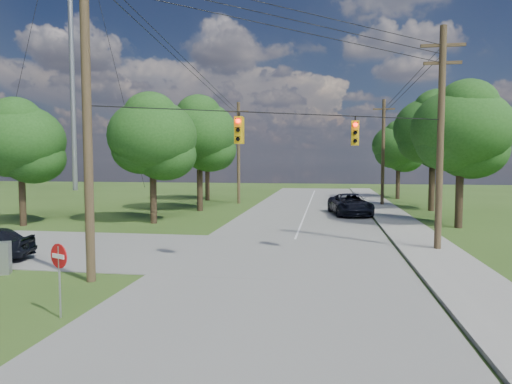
% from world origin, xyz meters
% --- Properties ---
extents(ground, '(140.00, 140.00, 0.00)m').
position_xyz_m(ground, '(0.00, 0.00, 0.00)').
color(ground, '#34511B').
rests_on(ground, ground).
extents(main_road, '(10.00, 100.00, 0.03)m').
position_xyz_m(main_road, '(2.00, 5.00, 0.01)').
color(main_road, gray).
rests_on(main_road, ground).
extents(sidewalk_east, '(2.60, 100.00, 0.12)m').
position_xyz_m(sidewalk_east, '(8.70, 5.00, 0.06)').
color(sidewalk_east, gray).
rests_on(sidewalk_east, ground).
extents(pole_sw, '(2.00, 0.32, 12.00)m').
position_xyz_m(pole_sw, '(-4.60, 0.40, 6.23)').
color(pole_sw, '#4F3E29').
rests_on(pole_sw, ground).
extents(pole_ne, '(2.00, 0.32, 10.50)m').
position_xyz_m(pole_ne, '(8.90, 8.00, 5.47)').
color(pole_ne, '#4F3E29').
rests_on(pole_ne, ground).
extents(pole_north_e, '(2.00, 0.32, 10.00)m').
position_xyz_m(pole_north_e, '(8.90, 30.00, 5.13)').
color(pole_north_e, '#4F3E29').
rests_on(pole_north_e, ground).
extents(pole_north_w, '(2.00, 0.32, 10.00)m').
position_xyz_m(pole_north_w, '(-5.00, 30.00, 5.13)').
color(pole_north_w, '#4F3E29').
rests_on(pole_north_w, ground).
extents(power_lines, '(13.93, 29.62, 4.93)m').
position_xyz_m(power_lines, '(1.50, 11.54, 9.15)').
color(power_lines, black).
rests_on(power_lines, ground).
extents(traffic_signals, '(4.91, 3.27, 1.05)m').
position_xyz_m(traffic_signals, '(2.55, 4.43, 5.50)').
color(traffic_signals, '#E7B10D').
rests_on(traffic_signals, ground).
extents(radio_mast, '(0.70, 0.70, 45.00)m').
position_xyz_m(radio_mast, '(-32.00, 46.00, 22.50)').
color(radio_mast, gray).
rests_on(radio_mast, ground).
extents(tree_w_near, '(6.00, 6.00, 8.40)m').
position_xyz_m(tree_w_near, '(-8.00, 15.00, 5.92)').
color(tree_w_near, '#3E2F1F').
rests_on(tree_w_near, ground).
extents(tree_w_mid, '(6.40, 6.40, 9.22)m').
position_xyz_m(tree_w_mid, '(-7.00, 23.00, 6.58)').
color(tree_w_mid, '#3E2F1F').
rests_on(tree_w_mid, ground).
extents(tree_w_far, '(6.00, 6.00, 8.73)m').
position_xyz_m(tree_w_far, '(-9.00, 33.00, 6.25)').
color(tree_w_far, '#3E2F1F').
rests_on(tree_w_far, ground).
extents(tree_e_near, '(6.20, 6.20, 8.81)m').
position_xyz_m(tree_e_near, '(12.00, 16.00, 6.25)').
color(tree_e_near, '#3E2F1F').
rests_on(tree_e_near, ground).
extents(tree_e_mid, '(6.60, 6.60, 9.64)m').
position_xyz_m(tree_e_mid, '(12.50, 26.00, 6.91)').
color(tree_e_mid, '#3E2F1F').
rests_on(tree_e_mid, ground).
extents(tree_e_far, '(5.80, 5.80, 8.32)m').
position_xyz_m(tree_e_far, '(11.50, 38.00, 5.92)').
color(tree_e_far, '#3E2F1F').
rests_on(tree_e_far, ground).
extents(tree_cross_n, '(5.60, 5.60, 7.91)m').
position_xyz_m(tree_cross_n, '(-16.00, 12.50, 5.59)').
color(tree_cross_n, '#3E2F1F').
rests_on(tree_cross_n, ground).
extents(car_main_north, '(3.66, 6.29, 1.65)m').
position_xyz_m(car_main_north, '(5.50, 21.77, 0.85)').
color(car_main_north, black).
rests_on(car_main_north, main_road).
extents(control_cabinet, '(0.81, 0.71, 1.22)m').
position_xyz_m(control_cabinet, '(-8.50, 0.83, 0.61)').
color(control_cabinet, gray).
rests_on(control_cabinet, ground).
extents(do_not_enter_sign, '(0.64, 0.30, 2.06)m').
position_xyz_m(do_not_enter_sign, '(-3.50, -3.25, 1.52)').
color(do_not_enter_sign, gray).
rests_on(do_not_enter_sign, ground).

